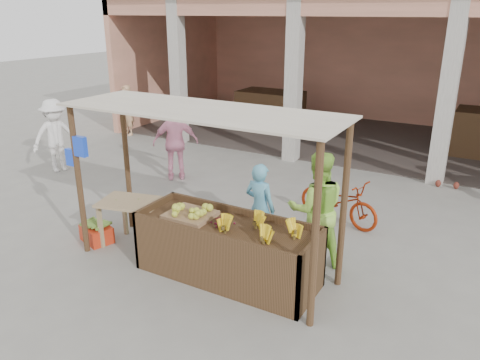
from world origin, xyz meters
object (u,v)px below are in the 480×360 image
Objects in this scene: vendor_blue at (260,205)px; motorcycle at (338,200)px; fruit_stall at (227,252)px; vendor_green at (317,206)px; red_crate at (97,234)px; side_table at (132,209)px.

motorcycle is at bearing -107.90° from vendor_blue.
fruit_stall is 1.46m from vendor_green.
vendor_blue is at bearing 88.70° from fruit_stall.
motorcycle reaches higher than fruit_stall.
fruit_stall is 2.68m from motorcycle.
vendor_green is (3.39, 1.13, 0.79)m from red_crate.
red_crate is 3.66m from vendor_green.
vendor_green is (2.71, 0.96, 0.26)m from side_table.
vendor_blue is at bearing 13.40° from side_table.
vendor_green is at bearing -170.61° from vendor_blue.
vendor_green is at bearing 5.74° from side_table.
vendor_blue reaches higher than red_crate.
red_crate is (-2.45, -0.13, -0.26)m from fruit_stall.
vendor_green reaches higher than fruit_stall.
vendor_blue is 0.93× the size of motorcycle.
motorcycle is (3.23, 2.70, 0.30)m from red_crate.
vendor_blue is at bearing -27.11° from vendor_green.
red_crate is at bearing -176.90° from fruit_stall.
vendor_blue is 0.93m from vendor_green.
vendor_green reaches higher than vendor_blue.
vendor_blue is at bearing 41.73° from red_crate.
side_table reaches higher than fruit_stall.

